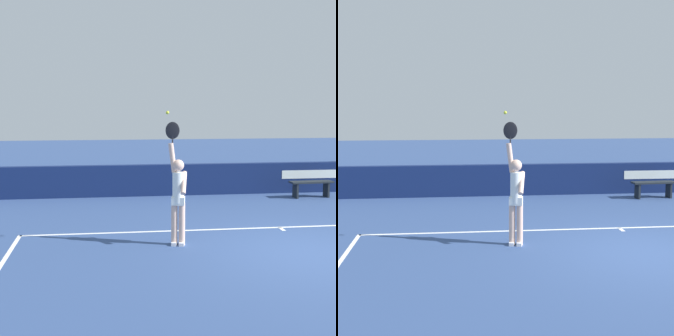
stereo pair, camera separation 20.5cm
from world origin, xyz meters
The scene contains 6 objects.
ground_plane centered at (0.00, 0.00, 0.00)m, with size 60.00×60.00×0.00m, color #30497B.
court_lines centered at (0.00, -0.85, 0.00)m, with size 11.76×5.64×0.00m.
back_wall centered at (0.01, 6.23, 0.48)m, with size 17.50×0.27×0.97m.
tennis_player centered at (-2.54, 0.82, 1.04)m, with size 0.46×0.45×2.49m.
tennis_ball centered at (-2.76, 0.77, 2.67)m, with size 0.07×0.07×0.07m.
courtside_bench_near centered at (2.23, 5.31, 0.37)m, with size 1.34×0.43×0.50m.
Camera 1 is at (-3.95, -8.72, 2.84)m, focal length 52.43 mm.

